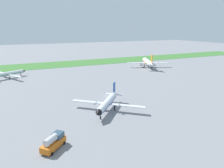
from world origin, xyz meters
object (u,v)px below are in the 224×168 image
object	(u,v)px
airplane_foreground_turboprop	(107,102)
airplane_taxiing_turboprop	(9,74)
fuel_truck_near_gate	(54,142)
airplane_parked_jet_far	(148,62)

from	to	relation	value
airplane_foreground_turboprop	airplane_taxiing_turboprop	bearing A→B (deg)	-114.35
airplane_taxiing_turboprop	fuel_truck_near_gate	xyz separation A→B (m)	(9.66, -77.83, -0.94)
airplane_parked_jet_far	airplane_taxiing_turboprop	xyz separation A→B (m)	(-84.50, 4.14, -1.02)
airplane_taxiing_turboprop	fuel_truck_near_gate	distance (m)	78.43
airplane_foreground_turboprop	airplane_taxiing_turboprop	world-z (taller)	airplane_foreground_turboprop
airplane_taxiing_turboprop	fuel_truck_near_gate	bearing A→B (deg)	-111.58
airplane_parked_jet_far	airplane_taxiing_turboprop	size ratio (longest dim) A/B	1.27
airplane_parked_jet_far	fuel_truck_near_gate	bearing A→B (deg)	157.14
airplane_taxiing_turboprop	fuel_truck_near_gate	world-z (taller)	airplane_taxiing_turboprop
airplane_taxiing_turboprop	airplane_parked_jet_far	bearing A→B (deg)	-31.45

